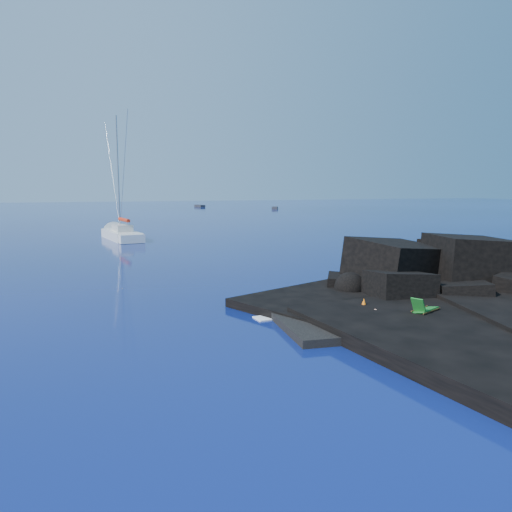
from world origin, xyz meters
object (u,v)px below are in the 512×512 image
at_px(marker_cone, 364,304).
at_px(sunbather, 365,312).
at_px(sailboat, 122,239).
at_px(distant_boat_a, 200,207).
at_px(deck_chair, 426,305).
at_px(distant_boat_b, 275,209).

bearing_deg(marker_cone, sunbather, -118.42).
relative_size(sailboat, sunbather, 7.88).
distance_m(marker_cone, distant_boat_a, 134.16).
distance_m(deck_chair, sunbather, 2.74).
xyz_separation_m(sunbather, distant_boat_b, (40.84, 111.21, -0.53)).
distance_m(sailboat, distant_boat_b, 84.09).
height_order(deck_chair, distant_boat_a, deck_chair).
bearing_deg(marker_cone, sailboat, 100.61).
relative_size(marker_cone, distant_boat_b, 0.12).
distance_m(sailboat, sunbather, 42.83).
relative_size(distant_boat_a, distant_boat_b, 1.01).
bearing_deg(deck_chair, sailboat, 78.62).
bearing_deg(distant_boat_b, deck_chair, -83.96).
bearing_deg(distant_boat_a, sailboat, -119.11).
bearing_deg(deck_chair, distant_boat_b, 47.18).
xyz_separation_m(sunbather, marker_cone, (0.51, 0.94, 0.11)).
bearing_deg(distant_boat_a, sunbather, -110.29).
bearing_deg(sailboat, marker_cone, -87.54).
bearing_deg(marker_cone, distant_boat_a, 79.73).
xyz_separation_m(distant_boat_a, distant_boat_b, (16.42, -21.74, 0.00)).
bearing_deg(distant_boat_b, marker_cone, -85.19).
height_order(sailboat, sunbather, sailboat).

